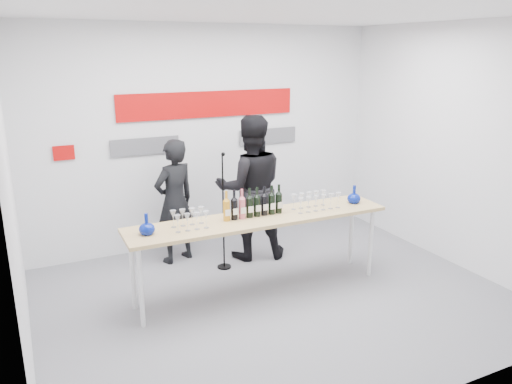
% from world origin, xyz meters
% --- Properties ---
extents(ground, '(5.00, 5.00, 0.00)m').
position_xyz_m(ground, '(0.00, 0.00, 0.00)').
color(ground, slate).
rests_on(ground, ground).
extents(back_wall, '(5.00, 0.04, 3.00)m').
position_xyz_m(back_wall, '(0.00, 2.00, 1.50)').
color(back_wall, silver).
rests_on(back_wall, ground).
extents(signage, '(3.38, 0.02, 0.79)m').
position_xyz_m(signage, '(-0.06, 1.97, 1.81)').
color(signage, '#B40807').
rests_on(signage, back_wall).
extents(tasting_table, '(2.97, 0.63, 0.89)m').
position_xyz_m(tasting_table, '(-0.09, 0.23, 0.82)').
color(tasting_table, tan).
rests_on(tasting_table, ground).
extents(wine_bottles, '(0.71, 0.08, 0.33)m').
position_xyz_m(wine_bottles, '(-0.15, 0.28, 1.05)').
color(wine_bottles, '#BF7F19').
rests_on(wine_bottles, tasting_table).
extents(decanter_left, '(0.16, 0.16, 0.21)m').
position_xyz_m(decanter_left, '(-1.34, 0.25, 1.00)').
color(decanter_left, navy).
rests_on(decanter_left, tasting_table).
extents(decanter_right, '(0.16, 0.16, 0.21)m').
position_xyz_m(decanter_right, '(1.15, 0.21, 1.00)').
color(decanter_right, navy).
rests_on(decanter_right, tasting_table).
extents(glasses_left, '(0.37, 0.23, 0.18)m').
position_xyz_m(glasses_left, '(-0.90, 0.24, 0.98)').
color(glasses_left, silver).
rests_on(glasses_left, tasting_table).
extents(glasses_right, '(0.56, 0.23, 0.18)m').
position_xyz_m(glasses_right, '(0.60, 0.21, 0.98)').
color(glasses_right, silver).
rests_on(glasses_right, tasting_table).
extents(presenter_left, '(0.68, 0.56, 1.60)m').
position_xyz_m(presenter_left, '(-0.68, 1.48, 0.80)').
color(presenter_left, black).
rests_on(presenter_left, ground).
extents(presenter_right, '(1.07, 0.93, 1.88)m').
position_xyz_m(presenter_right, '(0.25, 1.19, 0.94)').
color(presenter_right, black).
rests_on(presenter_right, ground).
extents(mic_stand, '(0.17, 0.17, 1.49)m').
position_xyz_m(mic_stand, '(-0.22, 0.99, 0.46)').
color(mic_stand, black).
rests_on(mic_stand, ground).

